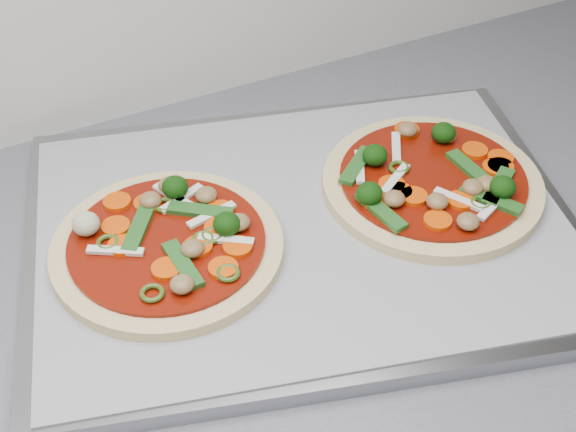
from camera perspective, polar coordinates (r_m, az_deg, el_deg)
name	(u,v)px	position (r m, az deg, el deg)	size (l,w,h in m)	color
baking_tray	(303,230)	(0.73, 1.06, -0.98)	(0.49, 0.36, 0.02)	gray
parchment	(303,222)	(0.72, 1.07, -0.46)	(0.47, 0.34, 0.00)	#939499
pizza_left	(169,243)	(0.70, -8.46, -1.89)	(0.28, 0.28, 0.03)	#E6BE87
pizza_right	(433,181)	(0.76, 10.25, 2.45)	(0.23, 0.23, 0.03)	#E6BE87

